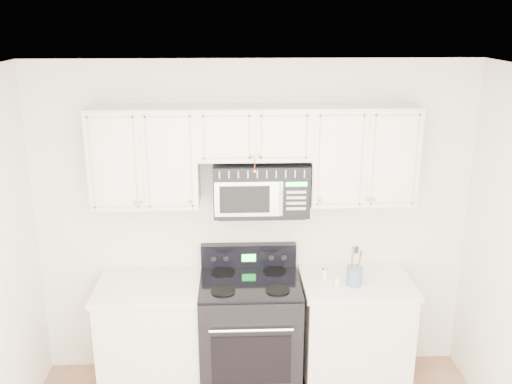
{
  "coord_description": "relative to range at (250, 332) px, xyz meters",
  "views": [
    {
      "loc": [
        -0.16,
        -2.58,
        2.92
      ],
      "look_at": [
        0.0,
        1.3,
        1.7
      ],
      "focal_mm": 40.0,
      "sensor_mm": 36.0,
      "label": 1
    }
  ],
  "objects": [
    {
      "name": "room",
      "position": [
        0.04,
        -1.42,
        0.82
      ],
      "size": [
        3.51,
        3.51,
        2.61
      ],
      "color": "#A37B5B",
      "rests_on": "ground"
    },
    {
      "name": "base_cabinet_left",
      "position": [
        -0.76,
        0.02,
        -0.06
      ],
      "size": [
        0.86,
        0.65,
        0.92
      ],
      "color": "silver",
      "rests_on": "ground"
    },
    {
      "name": "base_cabinet_right",
      "position": [
        0.84,
        0.02,
        -0.06
      ],
      "size": [
        0.86,
        0.65,
        0.92
      ],
      "color": "silver",
      "rests_on": "ground"
    },
    {
      "name": "range",
      "position": [
        0.0,
        0.0,
        0.0
      ],
      "size": [
        0.78,
        0.71,
        1.12
      ],
      "color": "black",
      "rests_on": "ground"
    },
    {
      "name": "upper_cabinets",
      "position": [
        0.04,
        0.16,
        1.45
      ],
      "size": [
        2.44,
        0.37,
        0.75
      ],
      "color": "silver",
      "rests_on": "ground"
    },
    {
      "name": "microwave",
      "position": [
        0.09,
        0.14,
        1.16
      ],
      "size": [
        0.72,
        0.41,
        0.4
      ],
      "color": "black",
      "rests_on": "ground"
    },
    {
      "name": "utensil_crock",
      "position": [
        0.8,
        -0.06,
        0.52
      ],
      "size": [
        0.12,
        0.12,
        0.32
      ],
      "color": "#4A5F89",
      "rests_on": "base_cabinet_right"
    },
    {
      "name": "shaker_salt",
      "position": [
        0.59,
        0.03,
        0.49
      ],
      "size": [
        0.04,
        0.04,
        0.11
      ],
      "color": "silver",
      "rests_on": "base_cabinet_right"
    },
    {
      "name": "shaker_pepper",
      "position": [
        0.66,
        -0.1,
        0.48
      ],
      "size": [
        0.04,
        0.04,
        0.1
      ],
      "color": "silver",
      "rests_on": "base_cabinet_right"
    }
  ]
}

